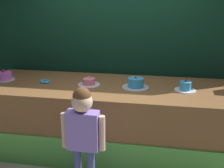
% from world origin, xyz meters
% --- Properties ---
extents(stage_platform, '(3.68, 1.20, 0.93)m').
position_xyz_m(stage_platform, '(0.00, 0.58, 0.46)').
color(stage_platform, brown).
rests_on(stage_platform, ground_plane).
extents(curtain_backdrop, '(4.39, 0.08, 2.76)m').
position_xyz_m(curtain_backdrop, '(0.00, 1.28, 1.38)').
color(curtain_backdrop, black).
rests_on(curtain_backdrop, ground_plane).
extents(child_figure, '(0.47, 0.21, 1.21)m').
position_xyz_m(child_figure, '(-0.14, -0.37, 0.78)').
color(child_figure, '#3F4C8C').
rests_on(child_figure, ground_plane).
extents(donut, '(0.14, 0.14, 0.03)m').
position_xyz_m(donut, '(-0.94, 0.57, 0.95)').
color(donut, '#3399D8').
rests_on(donut, stage_platform).
extents(cake_far_left, '(0.29, 0.29, 0.15)m').
position_xyz_m(cake_far_left, '(-1.56, 0.59, 0.98)').
color(cake_far_left, silver).
rests_on(cake_far_left, stage_platform).
extents(cake_center_left, '(0.30, 0.30, 0.13)m').
position_xyz_m(cake_center_left, '(-0.31, 0.57, 0.97)').
color(cake_center_left, silver).
rests_on(cake_center_left, stage_platform).
extents(cake_center_right, '(0.35, 0.35, 0.15)m').
position_xyz_m(cake_center_right, '(0.31, 0.56, 0.99)').
color(cake_center_right, silver).
rests_on(cake_center_right, stage_platform).
extents(cake_far_right, '(0.27, 0.27, 0.15)m').
position_xyz_m(cake_far_right, '(0.94, 0.55, 0.98)').
color(cake_far_right, silver).
rests_on(cake_far_right, stage_platform).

